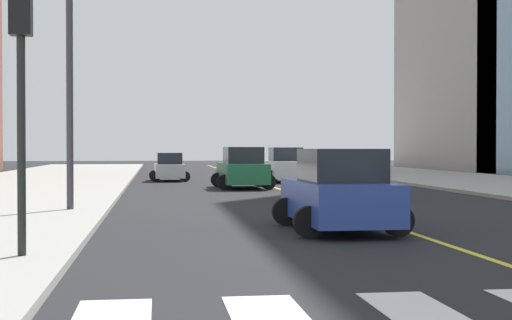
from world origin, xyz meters
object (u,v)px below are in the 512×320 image
at_px(car_green_fifth, 242,169).
at_px(car_black_nearest, 346,175).
at_px(traffic_light_far_corner, 21,59).
at_px(car_silver_second, 169,168).
at_px(car_white_third, 286,166).
at_px(street_lamp, 70,66).
at_px(car_blue_fourth, 339,193).

bearing_deg(car_green_fifth, car_black_nearest, -67.57).
bearing_deg(car_green_fifth, traffic_light_far_corner, -107.20).
distance_m(car_silver_second, car_white_third, 6.95).
height_order(traffic_light_far_corner, street_lamp, street_lamp).
bearing_deg(car_white_third, street_lamp, 64.27).
bearing_deg(car_blue_fourth, car_silver_second, 96.56).
relative_size(car_white_third, car_blue_fourth, 1.03).
relative_size(car_black_nearest, car_blue_fourth, 1.00).
distance_m(car_silver_second, traffic_light_far_corner, 31.47).
xyz_separation_m(car_black_nearest, car_white_third, (0.04, 13.65, 0.04)).
bearing_deg(traffic_light_far_corner, car_green_fifth, 74.32).
bearing_deg(street_lamp, car_black_nearest, 30.99).
xyz_separation_m(car_black_nearest, car_green_fifth, (-3.22, 7.25, 0.04)).
distance_m(car_black_nearest, car_white_third, 13.65).
bearing_deg(street_lamp, car_silver_second, 81.38).
relative_size(car_blue_fourth, traffic_light_far_corner, 0.93).
distance_m(car_black_nearest, traffic_light_far_corner, 18.38).
relative_size(car_green_fifth, street_lamp, 0.64).
bearing_deg(car_blue_fourth, car_black_nearest, 73.88).
bearing_deg(car_silver_second, car_black_nearest, -68.83).
height_order(car_blue_fourth, car_green_fifth, car_green_fifth).
bearing_deg(traffic_light_far_corner, car_blue_fourth, 32.60).
height_order(car_black_nearest, car_white_third, car_white_third).
relative_size(car_silver_second, car_blue_fourth, 0.87).
bearing_deg(car_green_fifth, car_silver_second, 110.07).
relative_size(car_blue_fourth, street_lamp, 0.61).
xyz_separation_m(car_green_fifth, street_lamp, (-6.65, -13.18, 3.42)).
height_order(car_black_nearest, car_green_fifth, car_green_fifth).
bearing_deg(car_green_fifth, street_lamp, -118.30).
xyz_separation_m(car_black_nearest, car_blue_fourth, (-3.11, -11.31, 0.01)).
xyz_separation_m(car_silver_second, car_blue_fourth, (3.48, -27.06, 0.12)).
xyz_separation_m(car_silver_second, street_lamp, (-3.29, -21.68, 3.57)).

